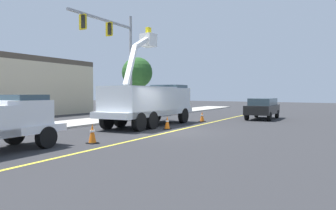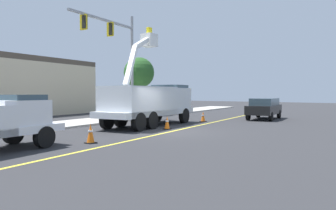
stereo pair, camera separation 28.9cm
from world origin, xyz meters
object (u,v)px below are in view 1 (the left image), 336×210
object	(u,v)px
traffic_cone_trailing	(202,117)
passing_minivan	(263,107)
traffic_cone_mid_front	(92,134)
traffic_signal_mast	(116,47)
traffic_cone_mid_rear	(167,123)
utility_bucket_truck	(150,101)

from	to	relation	value
traffic_cone_trailing	passing_minivan	bearing A→B (deg)	-30.49
passing_minivan	traffic_cone_mid_front	world-z (taller)	passing_minivan
traffic_signal_mast	traffic_cone_mid_rear	bearing A→B (deg)	-109.93
utility_bucket_truck	traffic_cone_mid_rear	size ratio (longest dim) A/B	10.93
utility_bucket_truck	passing_minivan	xyz separation A→B (m)	(9.31, -4.27, -0.63)
passing_minivan	traffic_signal_mast	size ratio (longest dim) A/B	0.60
passing_minivan	traffic_cone_trailing	xyz separation A→B (m)	(-4.87, 2.87, -0.60)
passing_minivan	traffic_cone_mid_rear	world-z (taller)	passing_minivan
traffic_cone_mid_front	traffic_cone_trailing	distance (m)	11.70
utility_bucket_truck	traffic_cone_mid_front	bearing A→B (deg)	-159.79
passing_minivan	traffic_cone_trailing	bearing A→B (deg)	149.51
traffic_cone_mid_front	traffic_cone_mid_rear	world-z (taller)	traffic_cone_mid_front
utility_bucket_truck	traffic_signal_mast	xyz separation A→B (m)	(1.26, 4.23, 3.99)
passing_minivan	traffic_cone_trailing	size ratio (longest dim) A/B	6.64
traffic_cone_mid_front	traffic_signal_mast	size ratio (longest dim) A/B	0.10
traffic_cone_mid_front	passing_minivan	bearing A→B (deg)	-5.60
passing_minivan	traffic_cone_mid_rear	bearing A→B (deg)	168.39
traffic_signal_mast	traffic_cone_mid_front	bearing A→B (deg)	-140.85
passing_minivan	traffic_cone_mid_front	xyz separation A→B (m)	(-16.51, 1.62, -0.56)
traffic_signal_mast	utility_bucket_truck	bearing A→B (deg)	-106.53
traffic_cone_mid_front	traffic_signal_mast	xyz separation A→B (m)	(8.45, 6.88, 5.19)
passing_minivan	traffic_cone_mid_front	distance (m)	16.60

